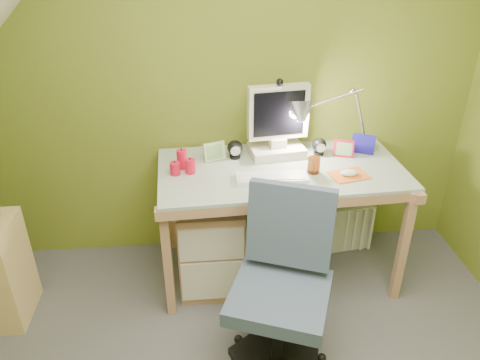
{
  "coord_description": "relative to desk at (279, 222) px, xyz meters",
  "views": [
    {
      "loc": [
        -0.21,
        -1.27,
        2.11
      ],
      "look_at": [
        0.0,
        1.0,
        0.85
      ],
      "focal_mm": 35.0,
      "sensor_mm": 36.0,
      "label": 1
    }
  ],
  "objects": [
    {
      "name": "wall_back",
      "position": [
        -0.27,
        0.37,
        0.8
      ],
      "size": [
        3.2,
        0.01,
        2.4
      ],
      "primitive_type": "cube",
      "color": "olive",
      "rests_on": "floor"
    },
    {
      "name": "desk",
      "position": [
        0.0,
        0.0,
        0.0
      ],
      "size": [
        1.52,
        0.82,
        0.8
      ],
      "primitive_type": null,
      "rotation": [
        0.0,
        0.0,
        0.05
      ],
      "color": "#AB7A5A",
      "rests_on": "floor"
    },
    {
      "name": "monitor",
      "position": [
        -0.0,
        0.18,
        0.67
      ],
      "size": [
        0.43,
        0.28,
        0.55
      ],
      "primitive_type": null,
      "rotation": [
        0.0,
        0.0,
        0.13
      ],
      "color": "beige",
      "rests_on": "desk"
    },
    {
      "name": "speaker_left",
      "position": [
        -0.27,
        0.16,
        0.46
      ],
      "size": [
        0.11,
        0.11,
        0.12
      ],
      "primitive_type": null,
      "rotation": [
        0.0,
        0.0,
        0.14
      ],
      "color": "black",
      "rests_on": "desk"
    },
    {
      "name": "speaker_right",
      "position": [
        0.27,
        0.16,
        0.45
      ],
      "size": [
        0.1,
        0.1,
        0.11
      ],
      "primitive_type": null,
      "rotation": [
        0.0,
        0.0,
        -0.1
      ],
      "color": "black",
      "rests_on": "desk"
    },
    {
      "name": "keyboard",
      "position": [
        -0.08,
        -0.14,
        0.41
      ],
      "size": [
        0.42,
        0.14,
        0.02
      ],
      "primitive_type": "cube",
      "rotation": [
        0.0,
        0.0,
        -0.03
      ],
      "color": "white",
      "rests_on": "desk"
    },
    {
      "name": "mousepad",
      "position": [
        0.38,
        -0.14,
        0.4
      ],
      "size": [
        0.25,
        0.2,
        0.01
      ],
      "primitive_type": "cube",
      "rotation": [
        0.0,
        0.0,
        0.21
      ],
      "color": "orange",
      "rests_on": "desk"
    },
    {
      "name": "mouse",
      "position": [
        0.38,
        -0.14,
        0.42
      ],
      "size": [
        0.11,
        0.07,
        0.04
      ],
      "primitive_type": "ellipsoid",
      "rotation": [
        0.0,
        0.0,
        -0.06
      ],
      "color": "white",
      "rests_on": "mousepad"
    },
    {
      "name": "amber_tumbler",
      "position": [
        0.18,
        -0.08,
        0.45
      ],
      "size": [
        0.09,
        0.09,
        0.1
      ],
      "primitive_type": "cylinder",
      "rotation": [
        0.0,
        0.0,
        0.16
      ],
      "color": "brown",
      "rests_on": "desk"
    },
    {
      "name": "candle_cluster",
      "position": [
        -0.6,
        0.01,
        0.46
      ],
      "size": [
        0.16,
        0.14,
        0.12
      ],
      "primitive_type": null,
      "rotation": [
        0.0,
        0.0,
        0.02
      ],
      "color": "red",
      "rests_on": "desk"
    },
    {
      "name": "photo_frame_red",
      "position": [
        0.42,
        0.12,
        0.45
      ],
      "size": [
        0.13,
        0.06,
        0.11
      ],
      "primitive_type": "cube",
      "rotation": [
        0.0,
        0.0,
        -0.36
      ],
      "color": "red",
      "rests_on": "desk"
    },
    {
      "name": "photo_frame_blue",
      "position": [
        0.56,
        0.16,
        0.46
      ],
      "size": [
        0.14,
        0.08,
        0.12
      ],
      "primitive_type": "cube",
      "rotation": [
        0.0,
        0.0,
        -0.45
      ],
      "color": "#19169A",
      "rests_on": "desk"
    },
    {
      "name": "photo_frame_green",
      "position": [
        -0.4,
        0.14,
        0.46
      ],
      "size": [
        0.14,
        0.06,
        0.12
      ],
      "primitive_type": "cube",
      "rotation": [
        0.0,
        0.0,
        0.34
      ],
      "color": "#B1CC8C",
      "rests_on": "desk"
    },
    {
      "name": "desk_lamp",
      "position": [
        0.45,
        0.18,
        0.72
      ],
      "size": [
        0.64,
        0.39,
        0.64
      ],
      "primitive_type": null,
      "rotation": [
        0.0,
        0.0,
        0.24
      ],
      "color": "silver",
      "rests_on": "desk"
    },
    {
      "name": "side_ledge",
      "position": [
        -1.67,
        -0.26,
        -0.07
      ],
      "size": [
        0.24,
        0.37,
        0.65
      ],
      "primitive_type": "cube",
      "color": "tan",
      "rests_on": "floor"
    },
    {
      "name": "task_chair",
      "position": [
        -0.13,
        -0.77,
        0.09
      ],
      "size": [
        0.7,
        0.7,
        0.98
      ],
      "primitive_type": null,
      "rotation": [
        0.0,
        0.0,
        -0.37
      ],
      "color": "#3A4960",
      "rests_on": "floor"
    },
    {
      "name": "radiator",
      "position": [
        0.54,
        0.23,
        -0.22
      ],
      "size": [
        0.37,
        0.19,
        0.36
      ],
      "primitive_type": "cube",
      "rotation": [
        0.0,
        0.0,
        0.14
      ],
      "color": "silver",
      "rests_on": "floor"
    }
  ]
}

